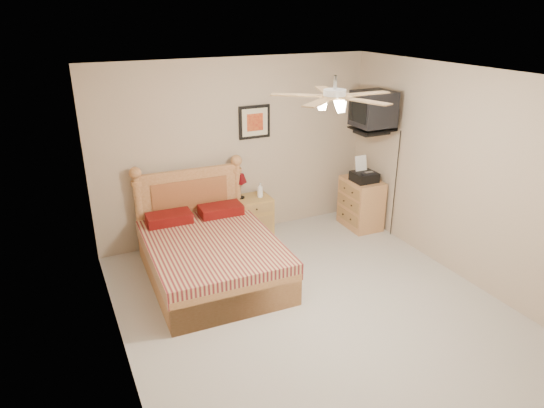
{
  "coord_description": "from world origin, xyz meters",
  "views": [
    {
      "loc": [
        -2.35,
        -3.87,
        3.09
      ],
      "look_at": [
        -0.09,
        0.9,
        0.94
      ],
      "focal_mm": 32.0,
      "sensor_mm": 36.0,
      "label": 1
    }
  ],
  "objects": [
    {
      "name": "bed",
      "position": [
        -0.79,
        1.12,
        0.62
      ],
      "size": [
        1.52,
        1.96,
        1.24
      ],
      "primitive_type": null,
      "rotation": [
        0.0,
        0.0,
        -0.03
      ],
      "color": "#A06333",
      "rests_on": "ground"
    },
    {
      "name": "lotion_bottle",
      "position": [
        0.23,
        1.97,
        0.71
      ],
      "size": [
        0.1,
        0.1,
        0.21
      ],
      "primitive_type": "imported",
      "rotation": [
        0.0,
        0.0,
        0.21
      ],
      "color": "white",
      "rests_on": "nightstand"
    },
    {
      "name": "wall_tv",
      "position": [
        1.75,
        1.34,
        1.81
      ],
      "size": [
        0.56,
        0.46,
        0.58
      ],
      "primitive_type": null,
      "color": "black",
      "rests_on": "wall_right"
    },
    {
      "name": "magazine_upper",
      "position": [
        1.72,
        1.85,
        0.78
      ],
      "size": [
        0.25,
        0.31,
        0.02
      ],
      "primitive_type": "imported",
      "rotation": [
        0.0,
        0.0,
        -0.22
      ],
      "color": "gray",
      "rests_on": "magazine_lower"
    },
    {
      "name": "framed_picture",
      "position": [
        0.27,
        2.23,
        1.62
      ],
      "size": [
        0.46,
        0.04,
        0.46
      ],
      "primitive_type": "cube",
      "color": "black",
      "rests_on": "wall_back"
    },
    {
      "name": "ceiling",
      "position": [
        0.0,
        0.0,
        2.5
      ],
      "size": [
        4.0,
        4.5,
        0.04
      ],
      "primitive_type": "cube",
      "color": "white",
      "rests_on": "ground"
    },
    {
      "name": "dresser",
      "position": [
        1.73,
        1.63,
        0.37
      ],
      "size": [
        0.46,
        0.64,
        0.75
      ],
      "primitive_type": "cube",
      "rotation": [
        0.0,
        0.0,
        -0.03
      ],
      "color": "#A27047",
      "rests_on": "ground"
    },
    {
      "name": "wall_back",
      "position": [
        0.0,
        2.25,
        1.25
      ],
      "size": [
        4.0,
        0.04,
        2.5
      ],
      "primitive_type": "cube",
      "color": "tan",
      "rests_on": "ground"
    },
    {
      "name": "nightstand",
      "position": [
        0.1,
        2.0,
        0.3
      ],
      "size": [
        0.56,
        0.43,
        0.6
      ],
      "primitive_type": "cube",
      "rotation": [
        0.0,
        0.0,
        -0.02
      ],
      "color": "#AF8145",
      "rests_on": "ground"
    },
    {
      "name": "table_lamp",
      "position": [
        -0.03,
        2.06,
        0.78
      ],
      "size": [
        0.22,
        0.22,
        0.36
      ],
      "primitive_type": null,
      "rotation": [
        0.0,
        0.0,
        -0.15
      ],
      "color": "#58080D",
      "rests_on": "nightstand"
    },
    {
      "name": "wall_right",
      "position": [
        2.0,
        0.0,
        1.25
      ],
      "size": [
        0.04,
        4.5,
        2.5
      ],
      "primitive_type": "cube",
      "color": "tan",
      "rests_on": "ground"
    },
    {
      "name": "wall_left",
      "position": [
        -2.0,
        0.0,
        1.25
      ],
      "size": [
        0.04,
        4.5,
        2.5
      ],
      "primitive_type": "cube",
      "color": "tan",
      "rests_on": "ground"
    },
    {
      "name": "magazine_lower",
      "position": [
        1.71,
        1.84,
        0.76
      ],
      "size": [
        0.24,
        0.29,
        0.02
      ],
      "primitive_type": "imported",
      "rotation": [
        0.0,
        0.0,
        0.24
      ],
      "color": "#AA9E89",
      "rests_on": "dresser"
    },
    {
      "name": "wall_front",
      "position": [
        0.0,
        -2.25,
        1.25
      ],
      "size": [
        4.0,
        0.04,
        2.5
      ],
      "primitive_type": "cube",
      "color": "tan",
      "rests_on": "ground"
    },
    {
      "name": "fax_machine",
      "position": [
        1.71,
        1.57,
        0.92
      ],
      "size": [
        0.34,
        0.36,
        0.35
      ],
      "primitive_type": null,
      "rotation": [
        0.0,
        0.0,
        -0.02
      ],
      "color": "black",
      "rests_on": "dresser"
    },
    {
      "name": "ceiling_fan",
      "position": [
        0.0,
        -0.2,
        2.36
      ],
      "size": [
        1.14,
        1.14,
        0.28
      ],
      "primitive_type": null,
      "color": "silver",
      "rests_on": "ceiling"
    },
    {
      "name": "floor",
      "position": [
        0.0,
        0.0,
        0.0
      ],
      "size": [
        4.5,
        4.5,
        0.0
      ],
      "primitive_type": "plane",
      "color": "#ABA49B",
      "rests_on": "ground"
    }
  ]
}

